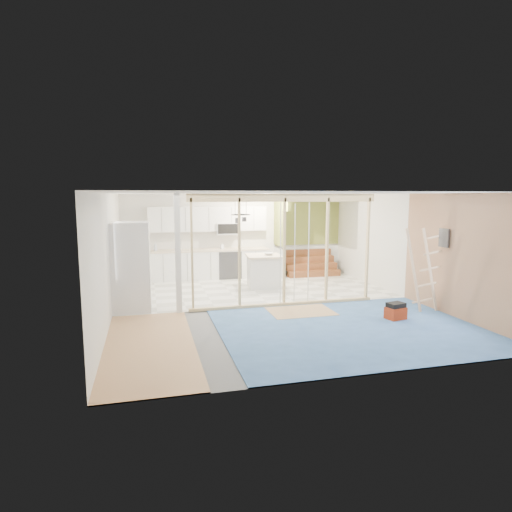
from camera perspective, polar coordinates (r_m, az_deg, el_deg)
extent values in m
cube|color=slate|center=(9.94, 2.07, -6.80)|extent=(7.00, 8.00, 0.01)
cube|color=silver|center=(9.61, 2.15, 8.36)|extent=(7.00, 8.00, 0.01)
cube|color=silver|center=(13.55, -2.70, 2.74)|extent=(7.00, 0.01, 2.60)
cube|color=silver|center=(6.02, 13.01, -4.06)|extent=(7.00, 0.01, 2.60)
cube|color=silver|center=(9.33, -18.98, -0.06)|extent=(0.01, 8.00, 2.60)
cube|color=silver|center=(11.19, 19.56, 1.18)|extent=(0.01, 8.00, 2.60)
cube|color=white|center=(11.82, -0.68, -4.36)|extent=(7.00, 4.00, 0.02)
cube|color=#4C7CB9|center=(8.51, 12.54, -9.48)|extent=(5.00, 4.00, 0.02)
cube|color=tan|center=(7.64, -13.99, -11.54)|extent=(1.50, 4.00, 0.02)
cube|color=tan|center=(9.54, 6.01, -7.36)|extent=(1.40, 1.00, 0.01)
cube|color=#E0C389|center=(9.70, 3.86, 7.76)|extent=(4.40, 0.09, 0.18)
cube|color=#E0C389|center=(10.01, 3.73, -6.40)|extent=(4.40, 0.09, 0.06)
cube|color=silver|center=(9.32, -10.37, 0.24)|extent=(0.12, 0.14, 2.60)
cube|color=#E0C389|center=(9.34, -8.54, 0.30)|extent=(0.04, 0.09, 2.40)
cube|color=#E0C389|center=(9.51, -2.23, 0.51)|extent=(0.04, 0.09, 2.40)
cube|color=#E0C389|center=(9.78, 3.80, 0.71)|extent=(0.05, 0.09, 2.40)
cube|color=#E0C389|center=(10.15, 9.44, 0.89)|extent=(0.04, 0.09, 2.40)
cube|color=#E0C389|center=(10.62, 14.63, 1.04)|extent=(0.04, 0.09, 2.40)
cylinder|color=silver|center=(9.73, 3.29, 0.20)|extent=(0.02, 0.02, 2.35)
cylinder|color=silver|center=(10.01, 7.02, 0.37)|extent=(0.02, 0.02, 2.35)
cylinder|color=silver|center=(9.87, 5.17, 0.29)|extent=(0.02, 0.02, 2.35)
cube|color=white|center=(13.21, -6.23, -1.19)|extent=(3.60, 0.60, 0.88)
cube|color=beige|center=(13.15, -6.26, 0.81)|extent=(3.66, 0.64, 0.05)
cube|color=white|center=(12.01, -16.41, -2.40)|extent=(0.60, 1.60, 0.88)
cube|color=beige|center=(11.94, -16.49, -0.20)|extent=(0.64, 1.64, 0.05)
cube|color=white|center=(13.18, -6.40, 4.95)|extent=(3.60, 0.34, 0.75)
cube|color=white|center=(13.26, -3.78, 3.70)|extent=(0.72, 0.38, 0.36)
cube|color=black|center=(13.07, -3.63, 3.64)|extent=(0.68, 0.02, 0.30)
cube|color=olive|center=(13.41, 3.15, 4.82)|extent=(0.10, 0.90, 1.60)
cube|color=silver|center=(13.55, 3.11, -0.89)|extent=(0.10, 0.90, 0.90)
cube|color=olive|center=(12.72, 4.12, 7.12)|extent=(0.10, 0.50, 0.50)
cube|color=olive|center=(14.17, 6.89, 4.74)|extent=(2.20, 0.04, 1.60)
cube|color=silver|center=(14.30, 6.81, -0.46)|extent=(2.20, 0.04, 0.90)
cube|color=brown|center=(13.63, 7.75, -2.38)|extent=(1.70, 0.26, 0.20)
cube|color=brown|center=(13.84, 7.37, -1.38)|extent=(1.70, 0.26, 0.20)
cube|color=brown|center=(14.05, 6.99, -0.41)|extent=(1.70, 0.26, 0.20)
cube|color=brown|center=(14.26, 6.62, 0.53)|extent=(1.70, 0.26, 0.20)
torus|color=black|center=(11.39, -2.05, 5.53)|extent=(0.52, 0.52, 0.02)
cylinder|color=black|center=(11.35, -2.80, 6.78)|extent=(0.01, 0.01, 0.50)
cylinder|color=black|center=(11.41, -1.32, 6.80)|extent=(0.01, 0.01, 0.50)
cylinder|color=#3D3D42|center=(11.28, -2.44, 4.75)|extent=(0.14, 0.14, 0.14)
cylinder|color=#3D3D42|center=(11.52, -1.57, 4.92)|extent=(0.12, 0.12, 0.12)
cube|color=#A7795A|center=(9.60, 26.11, -0.23)|extent=(0.02, 4.00, 2.60)
cube|color=#3D3D42|center=(9.99, 23.79, 2.22)|extent=(0.04, 0.30, 0.40)
cylinder|color=#FFEABF|center=(12.90, 4.35, 7.98)|extent=(0.32, 0.32, 0.08)
cube|color=silver|center=(9.80, -16.42, -1.42)|extent=(0.88, 0.85, 1.98)
cube|color=#3D3D42|center=(9.79, -13.97, -1.34)|extent=(0.04, 0.79, 1.94)
cube|color=silver|center=(11.91, 1.03, -2.23)|extent=(0.92, 0.92, 0.85)
cube|color=beige|center=(11.84, 1.04, 0.01)|extent=(1.03, 1.03, 0.05)
imported|color=silver|center=(11.84, 1.71, 0.29)|extent=(0.29, 0.29, 0.06)
imported|color=silver|center=(12.94, -13.27, 1.23)|extent=(0.11, 0.11, 0.26)
imported|color=white|center=(13.11, -4.56, 1.38)|extent=(0.12, 0.12, 0.21)
cube|color=#9B2A0E|center=(9.36, 18.11, -7.29)|extent=(0.43, 0.36, 0.27)
cube|color=black|center=(9.31, 18.16, -6.22)|extent=(0.39, 0.31, 0.09)
cube|color=#D6AD83|center=(9.86, 20.28, -1.84)|extent=(0.44, 0.13, 1.84)
cube|color=#D6AD83|center=(10.10, 22.17, -1.72)|extent=(0.44, 0.13, 1.84)
cube|color=#D6AD83|center=(10.14, 21.29, -5.58)|extent=(0.44, 0.14, 0.12)
cube|color=#D6AD83|center=(10.11, 21.73, -3.58)|extent=(0.44, 0.14, 0.12)
cube|color=#D6AD83|center=(10.09, 22.17, -1.58)|extent=(0.44, 0.14, 0.12)
cube|color=#D6AD83|center=(10.08, 22.61, 0.43)|extent=(0.44, 0.14, 0.12)
cube|color=#D6AD83|center=(10.09, 23.05, 2.43)|extent=(0.44, 0.14, 0.12)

